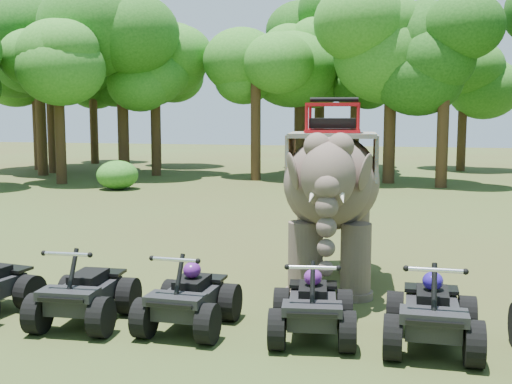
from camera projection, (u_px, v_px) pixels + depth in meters
The scene contains 23 objects.
ground at pixel (240, 307), 11.33m from camera, with size 110.00×110.00×0.00m, color #47381E.
elephant at pixel (332, 193), 12.59m from camera, with size 1.93×4.39×3.69m, color brown, non-canonical shape.
atv_1 at pixel (85, 284), 10.37m from camera, with size 1.30×1.78×1.32m, color black, non-canonical shape.
atv_2 at pixel (189, 289), 10.11m from camera, with size 1.26×1.73×1.29m, color black, non-canonical shape.
atv_3 at pixel (313, 297), 9.70m from camera, with size 1.25×1.71×1.27m, color black, non-canonical shape.
atv_4 at pixel (432, 303), 9.26m from camera, with size 1.33×1.82×1.35m, color black, non-canonical shape.
tree_0 at pixel (355, 113), 34.58m from camera, with size 4.73×4.73×6.76m, color #195114, non-canonical shape.
tree_1 at pixel (444, 104), 28.82m from camera, with size 5.30×5.30×7.58m, color #195114, non-canonical shape.
tree_23 at pixel (59, 113), 30.44m from camera, with size 4.76×4.76×6.80m, color #195114, non-canonical shape.
tree_24 at pixel (155, 110), 34.46m from camera, with size 4.96×4.96×7.09m, color #195114, non-canonical shape.
tree_25 at pixel (256, 113), 32.02m from camera, with size 4.72×4.72×6.74m, color #195114, non-canonical shape.
tree_27 at pixel (122, 84), 33.77m from camera, with size 6.84×6.84×9.77m, color #195114, non-canonical shape.
tree_28 at pixel (51, 94), 35.83m from camera, with size 6.17×6.17×8.81m, color #195114, non-canonical shape.
tree_29 at pixel (391, 87), 30.58m from camera, with size 6.43×6.43×9.18m, color #195114, non-canonical shape.
tree_30 at pixel (93, 106), 42.48m from camera, with size 5.35×5.35×7.64m, color #195114, non-canonical shape.
tree_32 at pixel (320, 88), 38.10m from camera, with size 6.75×6.75×9.65m, color #195114, non-canonical shape.
tree_33 at pixel (300, 102), 35.12m from camera, with size 5.58×5.58×7.98m, color #195114, non-canonical shape.
tree_34 at pixel (299, 98), 36.37m from camera, with size 5.90×5.90×8.43m, color #195114, non-canonical shape.
tree_35 at pixel (156, 108), 40.06m from camera, with size 5.18×5.18×7.41m, color #195114, non-canonical shape.
tree_36 at pixel (40, 96), 34.48m from camera, with size 5.99×5.99×8.55m, color #195114, non-canonical shape.
tree_39 at pixel (463, 110), 37.21m from camera, with size 4.96×4.96×7.08m, color #195114, non-canonical shape.
tree_40 at pixel (36, 85), 37.85m from camera, with size 7.06×7.06×10.08m, color #195114, non-canonical shape.
tree_41 at pixel (41, 105), 38.62m from camera, with size 5.42×5.42×7.74m, color #195114, non-canonical shape.
Camera 1 is at (2.79, -10.63, 3.41)m, focal length 45.00 mm.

